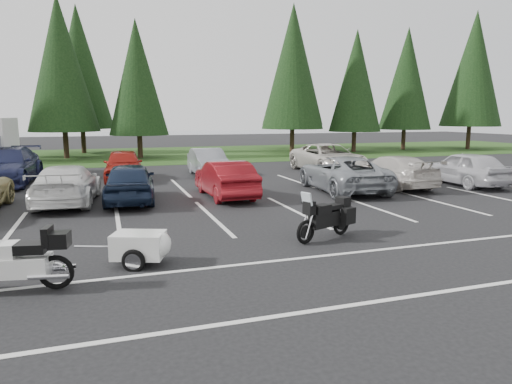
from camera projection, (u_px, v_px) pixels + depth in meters
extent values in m
plane|color=black|center=(203.00, 226.00, 12.56)|extent=(120.00, 120.00, 0.00)
cube|color=#193711|center=(138.00, 155.00, 35.00)|extent=(80.00, 16.00, 0.01)
cube|color=slate|center=(151.00, 137.00, 65.25)|extent=(70.00, 50.00, 0.02)
cube|color=silver|center=(190.00, 212.00, 14.43)|extent=(32.00, 16.00, 0.01)
cylinder|color=#332316|center=(66.00, 140.00, 32.20)|extent=(0.36, 0.36, 2.62)
cone|color=black|center=(60.00, 64.00, 31.33)|extent=(4.80, 4.80, 9.27)
cylinder|color=#332316|center=(140.00, 142.00, 32.57)|extent=(0.36, 0.36, 2.26)
cone|color=black|center=(137.00, 77.00, 31.83)|extent=(4.14, 4.14, 7.99)
cylinder|color=#332316|center=(292.00, 136.00, 36.75)|extent=(0.36, 0.36, 2.69)
cone|color=black|center=(293.00, 68.00, 35.86)|extent=(4.93, 4.93, 9.52)
cylinder|color=#332316|center=(354.00, 138.00, 38.22)|extent=(0.36, 0.36, 2.33)
cone|color=black|center=(356.00, 81.00, 37.45)|extent=(4.27, 4.27, 8.24)
cylinder|color=#332316|center=(404.00, 136.00, 40.68)|extent=(0.36, 0.36, 2.47)
cone|color=black|center=(407.00, 79.00, 39.86)|extent=(4.53, 4.53, 8.76)
cylinder|color=#332316|center=(469.00, 133.00, 41.30)|extent=(0.36, 0.36, 2.83)
cone|color=black|center=(474.00, 69.00, 40.37)|extent=(5.19, 5.19, 10.03)
cylinder|color=#332316|center=(83.00, 136.00, 36.81)|extent=(0.36, 0.36, 2.71)
cone|color=black|center=(79.00, 67.00, 35.91)|extent=(4.97, 4.97, 9.61)
cylinder|color=#332316|center=(292.00, 132.00, 41.75)|extent=(0.36, 0.36, 3.00)
cone|color=black|center=(293.00, 65.00, 40.75)|extent=(5.50, 5.50, 10.62)
imported|color=white|center=(67.00, 184.00, 15.65)|extent=(2.32, 4.80, 1.35)
imported|color=#162137|center=(130.00, 182.00, 15.98)|extent=(2.04, 4.30, 1.42)
imported|color=maroon|center=(225.00, 179.00, 16.96)|extent=(1.54, 4.16, 1.36)
imported|color=gray|center=(342.00, 173.00, 18.35)|extent=(2.75, 5.25, 1.41)
imported|color=beige|center=(391.00, 171.00, 19.39)|extent=(2.10, 4.70, 1.34)
imported|color=#BCBBC0|center=(465.00, 168.00, 19.87)|extent=(1.87, 4.40, 1.48)
imported|color=#1B2045|center=(7.00, 166.00, 20.04)|extent=(2.63, 5.70, 1.61)
imported|color=maroon|center=(123.00, 165.00, 21.42)|extent=(1.92, 4.31, 1.44)
imported|color=gray|center=(208.00, 163.00, 22.81)|extent=(1.48, 4.18, 1.37)
imported|color=beige|center=(328.00, 158.00, 24.43)|extent=(2.54, 5.48, 1.52)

